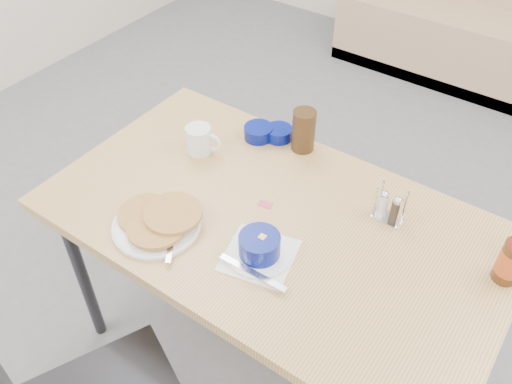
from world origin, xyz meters
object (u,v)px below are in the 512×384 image
Objects in this scene: creamer_bowl at (279,133)px; amber_tumbler at (304,131)px; coffee_mug at (200,140)px; syrup_bottle at (512,259)px; butter_bowl at (258,132)px; grits_setting at (259,248)px; dining_table at (273,231)px; condiment_caddy at (389,209)px; booth_bench at (494,28)px; pancake_plate at (158,222)px.

amber_tumbler reaches higher than creamer_bowl.
syrup_bottle reaches higher than coffee_mug.
coffee_mug is 1.23× the size of butter_bowl.
amber_tumbler is at bearing 107.90° from grits_setting.
condiment_caddy reaches higher than dining_table.
syrup_bottle is at bearing -3.14° from condiment_caddy.
butter_bowl is (0.12, 0.18, -0.03)m from coffee_mug.
coffee_mug reaches higher than butter_bowl.
booth_bench is 7.60× the size of grits_setting.
creamer_bowl reaches higher than dining_table.
dining_table is 0.36m from condiment_caddy.
butter_bowl is at bearing 170.26° from condiment_caddy.
coffee_mug is 1.02m from syrup_bottle.
grits_setting is 1.66× the size of amber_tumbler.
coffee_mug is 0.51× the size of grits_setting.
coffee_mug is 0.28m from creamer_bowl.
dining_table is 12.32× the size of condiment_caddy.
dining_table is (0.00, -2.53, 0.35)m from booth_bench.
dining_table is at bearing 109.50° from grits_setting.
amber_tumbler is 0.41m from condiment_caddy.
booth_bench is at bearing 84.61° from pancake_plate.
pancake_plate is 2.64× the size of butter_bowl.
coffee_mug is 0.22m from butter_bowl.
dining_table is 5.16× the size of pancake_plate.
booth_bench is 10.60× the size of syrup_bottle.
butter_bowl is 0.56m from condiment_caddy.
grits_setting is 0.67m from syrup_bottle.
creamer_bowl is 0.51m from condiment_caddy.
coffee_mug reaches higher than creamer_bowl.
syrup_bottle is (0.84, -0.17, 0.06)m from creamer_bowl.
amber_tumbler is at bearing 160.81° from condiment_caddy.
condiment_caddy reaches higher than grits_setting.
butter_bowl is at bearing 125.21° from grits_setting.
grits_setting is at bearing -70.50° from dining_table.
dining_table is at bearing -59.01° from creamer_bowl.
condiment_caddy is (0.28, -2.34, 0.45)m from booth_bench.
condiment_caddy is 0.63× the size of syrup_bottle.
condiment_caddy is at bearing 175.82° from syrup_bottle.
condiment_caddy reaches higher than coffee_mug.
booth_bench is 2.72m from grits_setting.
booth_bench reaches higher than butter_bowl.
grits_setting is (0.05, -2.68, 0.44)m from booth_bench.
pancake_plate is 1.51× the size of syrup_bottle.
booth_bench is 2.49m from coffee_mug.
amber_tumbler is (0.28, 0.22, 0.03)m from coffee_mug.
amber_tumbler is at bearing -92.74° from booth_bench.
butter_bowl reaches higher than creamer_bowl.
pancake_plate is (-0.26, -2.76, 0.43)m from booth_bench.
grits_setting is 0.42m from condiment_caddy.
dining_table is 0.68m from syrup_bottle.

